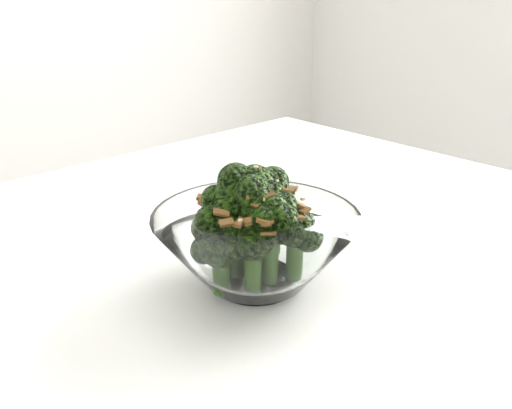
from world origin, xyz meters
TOP-DOWN VIEW (x-y plane):
  - table at (-0.02, -0.10)m, footprint 1.30×0.96m
  - broccoli_dish at (0.07, -0.14)m, footprint 0.19×0.19m

SIDE VIEW (x-z plane):
  - table at x=-0.02m, z-range 0.31..1.06m
  - broccoli_dish at x=0.07m, z-range 0.74..0.86m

